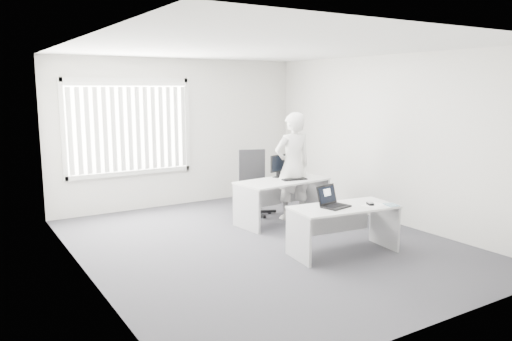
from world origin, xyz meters
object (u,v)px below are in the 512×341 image
person (293,166)px  laptop (336,197)px  desk_far (283,192)px  desk_near (343,219)px  monitor (278,166)px  office_chair (253,194)px

person → laptop: (-0.63, -1.86, -0.12)m
person → laptop: person is taller
desk_far → laptop: (-0.36, -1.77, 0.29)m
desk_near → person: (0.49, 1.86, 0.45)m
person → monitor: 0.25m
person → laptop: 1.96m
desk_far → laptop: 1.83m
monitor → laptop: bearing=-117.7°
desk_far → person: person is taller
desk_far → office_chair: 0.76m
desk_far → office_chair: (-0.13, 0.73, -0.16)m
desk_near → monitor: size_ratio=3.88×
office_chair → person: bearing=-36.4°
desk_near → person: person is taller
person → monitor: size_ratio=4.71×
office_chair → laptop: 2.55m
desk_near → laptop: bearing=-176.3°
desk_near → laptop: laptop is taller
desk_far → laptop: laptop is taller
monitor → desk_near: bearing=-114.0°
office_chair → desk_far: bearing=-58.0°
desk_far → laptop: bearing=-107.8°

